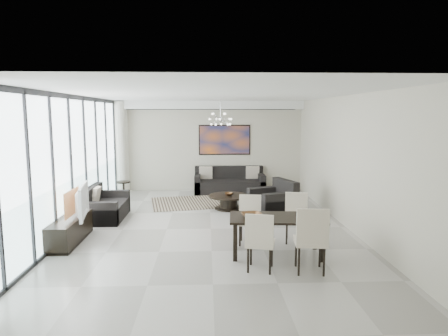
{
  "coord_description": "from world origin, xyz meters",
  "views": [
    {
      "loc": [
        -0.08,
        -8.47,
        2.5
      ],
      "look_at": [
        0.32,
        0.66,
        1.25
      ],
      "focal_mm": 32.0,
      "sensor_mm": 36.0,
      "label": 1
    }
  ],
  "objects": [
    {
      "name": "television",
      "position": [
        -2.6,
        -0.75,
        0.8
      ],
      "size": [
        0.33,
        1.11,
        0.63
      ],
      "primitive_type": "imported",
      "rotation": [
        0.0,
        0.0,
        1.75
      ],
      "color": "gray",
      "rests_on": "tv_console"
    },
    {
      "name": "dining_table",
      "position": [
        1.16,
        -1.67,
        0.61
      ],
      "size": [
        1.72,
        0.94,
        0.69
      ],
      "color": "black",
      "rests_on": "floor"
    },
    {
      "name": "dining_chair_sw",
      "position": [
        0.75,
        -2.43,
        0.55
      ],
      "size": [
        0.53,
        0.53,
        0.96
      ],
      "color": "beige",
      "rests_on": "floor"
    },
    {
      "name": "side_table",
      "position": [
        -2.5,
        3.03,
        0.37
      ],
      "size": [
        0.4,
        0.4,
        0.55
      ],
      "color": "black",
      "rests_on": "floor"
    },
    {
      "name": "dining_chair_ne",
      "position": [
        1.67,
        -0.89,
        0.55
      ],
      "size": [
        0.52,
        0.52,
        0.95
      ],
      "color": "beige",
      "rests_on": "floor"
    },
    {
      "name": "room_shell",
      "position": [
        0.46,
        0.0,
        1.45
      ],
      "size": [
        6.0,
        9.0,
        2.9
      ],
      "color": "#A8A39B",
      "rests_on": "ground"
    },
    {
      "name": "coffee_table",
      "position": [
        0.49,
        1.81,
        0.21
      ],
      "size": [
        1.05,
        1.05,
        0.37
      ],
      "color": "black",
      "rests_on": "floor"
    },
    {
      "name": "bowl_coffee",
      "position": [
        0.49,
        1.79,
        0.4
      ],
      "size": [
        0.26,
        0.26,
        0.07
      ],
      "primitive_type": "imported",
      "rotation": [
        0.0,
        0.0,
        0.26
      ],
      "color": "brown",
      "rests_on": "coffee_table"
    },
    {
      "name": "dining_chair_se",
      "position": [
        1.54,
        -2.54,
        0.62
      ],
      "size": [
        0.54,
        0.54,
        1.07
      ],
      "color": "beige",
      "rests_on": "floor"
    },
    {
      "name": "sofa_main",
      "position": [
        0.64,
        4.07,
        0.27
      ],
      "size": [
        2.22,
        0.91,
        0.81
      ],
      "color": "black",
      "rests_on": "floor"
    },
    {
      "name": "soffit",
      "position": [
        0.0,
        4.3,
        2.77
      ],
      "size": [
        5.98,
        0.4,
        0.26
      ],
      "primitive_type": "cube",
      "color": "white",
      "rests_on": "room_shell"
    },
    {
      "name": "chandelier",
      "position": [
        0.3,
        2.5,
        2.35
      ],
      "size": [
        0.66,
        0.66,
        0.71
      ],
      "color": "silver",
      "rests_on": "room_shell"
    },
    {
      "name": "loveseat",
      "position": [
        -2.55,
        0.97,
        0.26
      ],
      "size": [
        0.86,
        1.53,
        0.76
      ],
      "color": "black",
      "rests_on": "floor"
    },
    {
      "name": "armchair",
      "position": [
        1.59,
        1.25,
        0.29
      ],
      "size": [
        1.24,
        1.27,
        0.85
      ],
      "color": "black",
      "rests_on": "floor"
    },
    {
      "name": "bowl_dining",
      "position": [
        0.69,
        -1.73,
        0.74
      ],
      "size": [
        0.42,
        0.42,
        0.09
      ],
      "primitive_type": "imported",
      "rotation": [
        0.0,
        0.0,
        0.19
      ],
      "color": "brown",
      "rests_on": "dining_table"
    },
    {
      "name": "window_wall",
      "position": [
        -2.86,
        0.0,
        1.47
      ],
      "size": [
        0.37,
        8.95,
        2.9
      ],
      "color": "white",
      "rests_on": "floor"
    },
    {
      "name": "painting",
      "position": [
        0.5,
        4.47,
        1.65
      ],
      "size": [
        1.68,
        0.04,
        0.98
      ],
      "primitive_type": "cube",
      "color": "#C95D1B",
      "rests_on": "room_shell"
    },
    {
      "name": "dining_chair_nw",
      "position": [
        0.75,
        -0.96,
        0.53
      ],
      "size": [
        0.49,
        0.49,
        0.93
      ],
      "color": "beige",
      "rests_on": "floor"
    },
    {
      "name": "tv_console",
      "position": [
        -2.76,
        -0.81,
        0.24
      ],
      "size": [
        0.44,
        1.56,
        0.49
      ],
      "primitive_type": "cube",
      "color": "black",
      "rests_on": "floor"
    },
    {
      "name": "rug",
      "position": [
        -0.47,
        2.6,
        0.01
      ],
      "size": [
        2.56,
        2.13,
        0.01
      ],
      "primitive_type": "cube",
      "rotation": [
        0.0,
        0.0,
        0.17
      ],
      "color": "black",
      "rests_on": "floor"
    }
  ]
}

